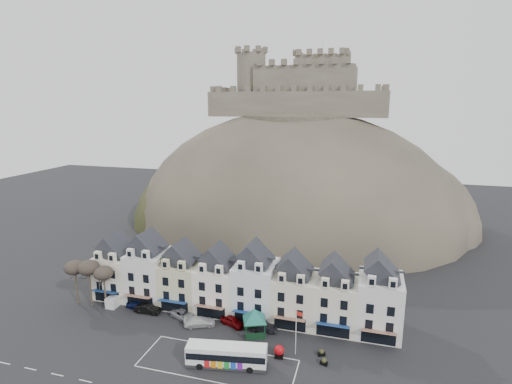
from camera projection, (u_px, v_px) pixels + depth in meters
ground at (201, 366)px, 55.65m from camera, size 300.00×300.00×0.00m
coach_bay_markings at (218, 363)px, 56.29m from camera, size 22.00×7.50×0.01m
townhouse_terrace at (238, 283)px, 69.44m from camera, size 54.40×9.35×11.80m
castle_hill at (297, 225)px, 120.00m from camera, size 100.00×76.00×68.00m
castle at (302, 88)px, 117.98m from camera, size 50.20×22.20×22.00m
tree_left_far at (75, 268)px, 71.75m from camera, size 3.61×3.61×8.24m
tree_left_mid at (89, 268)px, 70.87m from camera, size 3.78×3.78×8.64m
tree_left_near at (103, 273)px, 70.22m from camera, size 3.43×3.43×7.84m
bus at (227, 355)px, 55.39m from camera, size 11.48×4.49×3.16m
bus_shelter at (254, 315)px, 62.48m from camera, size 6.50×6.50×4.46m
red_buoy at (279, 351)px, 57.50m from camera, size 1.47×1.47×1.82m
flagpole at (296, 329)px, 57.44m from camera, size 1.00×0.35×7.12m
white_van at (116, 299)px, 72.58m from camera, size 1.84×4.14×1.88m
planter_west at (322, 353)px, 57.87m from camera, size 1.15×0.89×1.03m
planter_east at (324, 362)px, 55.86m from camera, size 1.13×0.75×1.04m
car_navy at (138, 304)px, 71.43m from camera, size 4.29×2.37×1.38m
car_black at (148, 309)px, 69.64m from camera, size 4.65×1.73×1.52m
car_silver at (183, 315)px, 67.90m from camera, size 5.38×4.05×1.38m
car_white at (200, 322)px, 65.58m from camera, size 5.50×4.03×1.48m
car_maroon at (233, 321)px, 65.71m from camera, size 4.76×3.28×1.50m
car_charcoal at (263, 327)px, 64.05m from camera, size 4.65×1.80×1.51m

